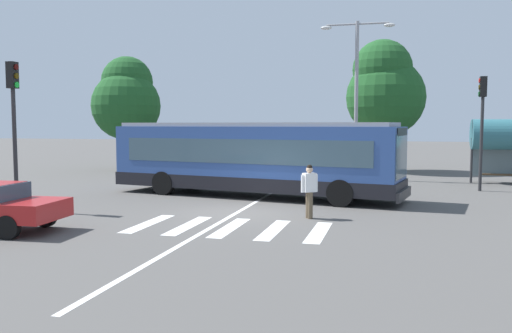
{
  "coord_description": "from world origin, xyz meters",
  "views": [
    {
      "loc": [
        5.01,
        -16.92,
        2.98
      ],
      "look_at": [
        -0.21,
        3.43,
        1.3
      ],
      "focal_mm": 36.88,
      "sensor_mm": 36.0,
      "label": 1
    }
  ],
  "objects": [
    {
      "name": "parked_car_red",
      "position": [
        -3.12,
        16.02,
        0.77
      ],
      "size": [
        2.08,
        4.6,
        1.35
      ],
      "color": "black",
      "rests_on": "ground_plane"
    },
    {
      "name": "traffic_light_near_corner",
      "position": [
        -7.54,
        -1.46,
        3.41
      ],
      "size": [
        0.33,
        0.32,
        5.11
      ],
      "color": "#28282B",
      "rests_on": "ground_plane"
    },
    {
      "name": "pedestrian_crossing_street",
      "position": [
        2.54,
        -0.49,
        0.97
      ],
      "size": [
        0.49,
        0.44,
        1.72
      ],
      "color": "brown",
      "rests_on": "ground_plane"
    },
    {
      "name": "twin_arm_street_lamp",
      "position": [
        3.17,
        11.92,
        5.21
      ],
      "size": [
        3.91,
        0.32,
        8.46
      ],
      "color": "#939399",
      "rests_on": "ground_plane"
    },
    {
      "name": "ground_plane",
      "position": [
        0.0,
        0.0,
        0.0
      ],
      "size": [
        160.0,
        160.0,
        0.0
      ],
      "primitive_type": "plane",
      "color": "#514F4C"
    },
    {
      "name": "crosswalk_painted_stripes",
      "position": [
        0.55,
        -2.57,
        0.0
      ],
      "size": [
        5.61,
        2.97,
        0.01
      ],
      "color": "silver",
      "rests_on": "ground_plane"
    },
    {
      "name": "background_tree_right",
      "position": [
        4.57,
        17.32,
        5.2
      ],
      "size": [
        4.94,
        4.94,
        8.27
      ],
      "color": "brown",
      "rests_on": "ground_plane"
    },
    {
      "name": "parked_car_white",
      "position": [
        -0.35,
        16.0,
        0.77
      ],
      "size": [
        2.23,
        4.65,
        1.35
      ],
      "color": "black",
      "rests_on": "ground_plane"
    },
    {
      "name": "background_tree_left",
      "position": [
        -11.67,
        14.23,
        4.65
      ],
      "size": [
        4.43,
        4.43,
        7.41
      ],
      "color": "brown",
      "rests_on": "ground_plane"
    },
    {
      "name": "parked_car_champagne",
      "position": [
        2.42,
        16.12,
        0.77
      ],
      "size": [
        1.97,
        4.55,
        1.35
      ],
      "color": "black",
      "rests_on": "ground_plane"
    },
    {
      "name": "city_transit_bus",
      "position": [
        -0.51,
        4.04,
        1.59
      ],
      "size": [
        12.57,
        4.8,
        3.06
      ],
      "color": "black",
      "rests_on": "ground_plane"
    },
    {
      "name": "lane_center_line",
      "position": [
        0.01,
        2.0,
        0.0
      ],
      "size": [
        0.16,
        24.0,
        0.01
      ],
      "primitive_type": "cube",
      "color": "silver",
      "rests_on": "ground_plane"
    },
    {
      "name": "traffic_light_far_corner",
      "position": [
        8.93,
        8.3,
        3.4
      ],
      "size": [
        0.33,
        0.32,
        5.11
      ],
      "color": "#28282B",
      "rests_on": "ground_plane"
    },
    {
      "name": "parked_car_black",
      "position": [
        -5.74,
        15.97,
        0.77
      ],
      "size": [
        1.92,
        4.53,
        1.35
      ],
      "color": "black",
      "rests_on": "ground_plane"
    }
  ]
}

